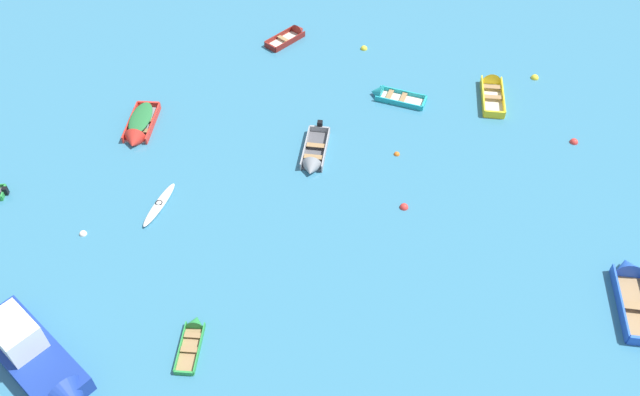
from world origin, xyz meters
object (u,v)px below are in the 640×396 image
rowboat_red_cluster_inner (139,128)px  mooring_buoy_far_field (364,49)px  mooring_buoy_trailing (83,234)px  mooring_buoy_central (397,154)px  mooring_buoy_midfield (535,78)px  rowboat_blue_far_right (630,284)px  mooring_buoy_between_boats_left (404,207)px  mooring_buoy_between_boats_right (574,142)px  kayak_white_foreground_center (159,204)px  rowboat_green_far_left (194,332)px  motor_launch_deep_blue_back_row_center (36,359)px  rowboat_turquoise_far_back (386,95)px  rowboat_yellow_near_camera (492,87)px  rowboat_grey_near_left (313,159)px  rowboat_maroon_midfield_right (293,34)px

rowboat_red_cluster_inner → mooring_buoy_far_field: bearing=17.7°
mooring_buoy_far_field → mooring_buoy_trailing: bearing=-147.0°
mooring_buoy_central → mooring_buoy_midfield: (10.57, 4.38, 0.00)m
rowboat_blue_far_right → mooring_buoy_between_boats_left: bearing=138.2°
mooring_buoy_between_boats_left → mooring_buoy_trailing: size_ratio=1.20×
mooring_buoy_between_boats_right → mooring_buoy_midfield: 6.02m
kayak_white_foreground_center → mooring_buoy_far_field: 17.74m
rowboat_green_far_left → mooring_buoy_between_boats_right: rowboat_green_far_left is taller
motor_launch_deep_blue_back_row_center → mooring_buoy_trailing: 7.15m
rowboat_green_far_left → rowboat_turquoise_far_back: 18.70m
rowboat_red_cluster_inner → rowboat_yellow_near_camera: rowboat_red_cluster_inner is taller
rowboat_turquoise_far_back → rowboat_grey_near_left: rowboat_grey_near_left is taller
mooring_buoy_between_boats_right → mooring_buoy_far_field: mooring_buoy_between_boats_right is taller
mooring_buoy_between_boats_left → mooring_buoy_midfield: bearing=35.3°
kayak_white_foreground_center → mooring_buoy_central: bearing=2.6°
rowboat_blue_far_right → mooring_buoy_between_boats_right: rowboat_blue_far_right is taller
rowboat_turquoise_far_back → mooring_buoy_midfield: 9.50m
kayak_white_foreground_center → motor_launch_deep_blue_back_row_center: size_ratio=0.45×
mooring_buoy_central → rowboat_green_far_left: bearing=-145.2°
rowboat_blue_far_right → mooring_buoy_far_field: (-5.71, 21.14, -0.24)m
rowboat_turquoise_far_back → mooring_buoy_between_boats_left: size_ratio=7.58×
mooring_buoy_between_boats_right → mooring_buoy_between_boats_left: bearing=-168.4°
mooring_buoy_between_boats_right → mooring_buoy_central: size_ratio=1.42×
rowboat_blue_far_right → rowboat_turquoise_far_back: 17.01m
rowboat_grey_near_left → rowboat_maroon_midfield_right: bearing=81.8°
motor_launch_deep_blue_back_row_center → rowboat_turquoise_far_back: motor_launch_deep_blue_back_row_center is taller
rowboat_yellow_near_camera → rowboat_green_far_left: bearing=-147.7°
rowboat_blue_far_right → mooring_buoy_between_boats_right: 9.79m
mooring_buoy_between_boats_left → mooring_buoy_trailing: 15.71m
kayak_white_foreground_center → mooring_buoy_central: size_ratio=8.95×
kayak_white_foreground_center → mooring_buoy_far_field: (14.14, 10.72, -0.14)m
motor_launch_deep_blue_back_row_center → rowboat_grey_near_left: (13.73, 8.99, -0.50)m
mooring_buoy_between_boats_left → mooring_buoy_trailing: mooring_buoy_between_boats_left is taller
rowboat_green_far_left → mooring_buoy_between_boats_left: rowboat_green_far_left is taller
rowboat_red_cluster_inner → mooring_buoy_central: rowboat_red_cluster_inner is taller
mooring_buoy_midfield → kayak_white_foreground_center: bearing=-168.0°
rowboat_turquoise_far_back → rowboat_blue_far_right: bearing=-69.4°
mooring_buoy_between_boats_right → motor_launch_deep_blue_back_row_center: bearing=-166.4°
mooring_buoy_far_field → rowboat_maroon_midfield_right: bearing=147.8°
rowboat_turquoise_far_back → mooring_buoy_central: (-1.09, -4.93, -0.16)m
motor_launch_deep_blue_back_row_center → mooring_buoy_far_field: bearing=43.3°
mooring_buoy_trailing → mooring_buoy_central: bearing=5.0°
mooring_buoy_between_boats_right → mooring_buoy_far_field: 14.45m
rowboat_red_cluster_inner → mooring_buoy_central: size_ratio=12.27×
rowboat_yellow_near_camera → mooring_buoy_midfield: 3.16m
rowboat_turquoise_far_back → mooring_buoy_trailing: rowboat_turquoise_far_back is taller
rowboat_blue_far_right → motor_launch_deep_blue_back_row_center: (-25.31, 2.63, 0.47)m
kayak_white_foreground_center → rowboat_grey_near_left: (8.26, 1.21, 0.06)m
mooring_buoy_central → kayak_white_foreground_center: bearing=-177.4°
rowboat_maroon_midfield_right → rowboat_blue_far_right: size_ratio=0.70×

